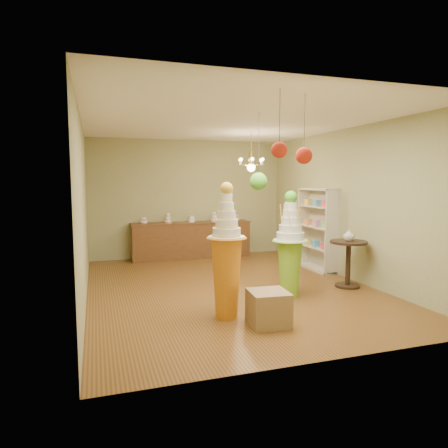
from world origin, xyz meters
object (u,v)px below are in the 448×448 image
object	(u,v)px
round_table	(348,257)
sideboard	(192,239)
pedestal_orange	(227,266)
pedestal_green	(290,254)

from	to	relation	value
round_table	sideboard	bearing A→B (deg)	119.88
pedestal_orange	sideboard	bearing A→B (deg)	82.97
pedestal_green	sideboard	distance (m)	3.96
pedestal_orange	sideboard	xyz separation A→B (m)	(0.56, 4.55, -0.27)
pedestal_orange	sideboard	distance (m)	4.59
pedestal_orange	pedestal_green	bearing A→B (deg)	26.51
pedestal_green	pedestal_orange	size ratio (longest dim) A/B	0.93
pedestal_green	pedestal_orange	xyz separation A→B (m)	(-1.35, -0.67, 0.01)
pedestal_green	round_table	bearing A→B (deg)	9.48
pedestal_orange	sideboard	size ratio (longest dim) A/B	0.64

